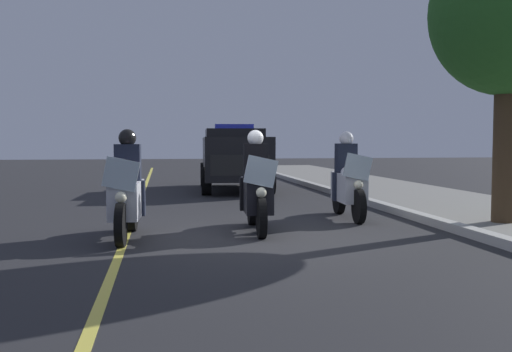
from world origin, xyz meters
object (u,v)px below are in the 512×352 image
tree_mid_block (508,15)px  police_motorcycle_lead_right (256,190)px  police_motorcycle_trailing (348,183)px  police_motorcycle_lead_left (127,194)px  police_suv (234,156)px

tree_mid_block → police_motorcycle_lead_right: bearing=-94.3°
police_motorcycle_lead_right → police_motorcycle_trailing: bearing=122.2°
tree_mid_block → police_motorcycle_lead_left: bearing=-89.3°
police_motorcycle_trailing → police_suv: (-6.87, -1.41, 0.37)m
police_motorcycle_lead_left → police_motorcycle_trailing: size_ratio=1.00×
police_motorcycle_lead_left → police_motorcycle_lead_right: same height
police_motorcycle_lead_left → police_motorcycle_lead_right: size_ratio=1.00×
police_motorcycle_lead_left → police_motorcycle_trailing: 4.50m
police_suv → tree_mid_block: bearing=23.7°
police_motorcycle_lead_left → police_motorcycle_lead_right: 2.17m
police_suv → police_motorcycle_trailing: bearing=11.6°
police_motorcycle_trailing → tree_mid_block: bearing=55.0°
police_suv → tree_mid_block: tree_mid_block is taller
police_motorcycle_trailing → police_suv: size_ratio=0.43×
police_motorcycle_lead_left → police_motorcycle_lead_right: bearing=100.8°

